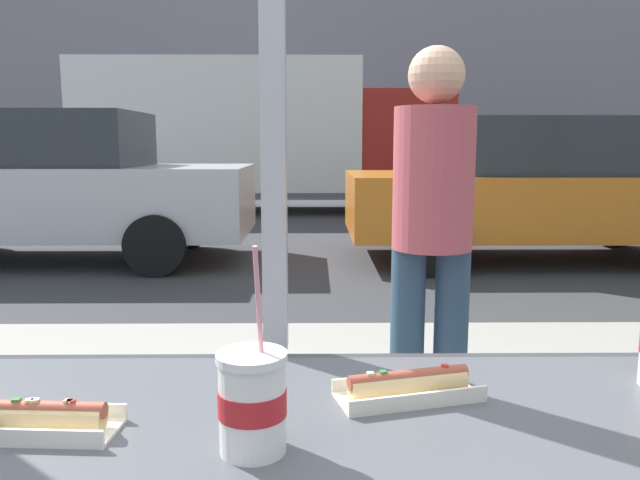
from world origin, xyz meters
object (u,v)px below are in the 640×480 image
(parked_car_orange, at_px, (544,188))
(hotdog_tray_near, at_px, (36,418))
(box_truck, at_px, (259,131))
(hotdog_tray_far, at_px, (408,386))
(soda_cup_left, at_px, (252,400))
(pedestrian, at_px, (432,226))
(parked_car_silver, at_px, (46,186))

(parked_car_orange, bearing_deg, hotdog_tray_near, -116.57)
(hotdog_tray_near, distance_m, box_truck, 11.57)
(hotdog_tray_far, bearing_deg, soda_cup_left, -144.07)
(soda_cup_left, height_order, parked_car_orange, parked_car_orange)
(hotdog_tray_near, xyz_separation_m, pedestrian, (0.90, 1.54, 0.09))
(parked_car_silver, bearing_deg, parked_car_orange, 0.00)
(soda_cup_left, xyz_separation_m, hotdog_tray_near, (-0.34, 0.06, -0.05))
(parked_car_orange, distance_m, box_truck, 6.56)
(parked_car_silver, distance_m, box_truck, 5.73)
(soda_cup_left, bearing_deg, hotdog_tray_near, 169.95)
(hotdog_tray_far, bearing_deg, parked_car_orange, 67.53)
(parked_car_silver, height_order, parked_car_orange, parked_car_silver)
(hotdog_tray_far, distance_m, parked_car_orange, 6.60)
(soda_cup_left, xyz_separation_m, parked_car_silver, (-3.00, 6.28, -0.12))
(hotdog_tray_far, height_order, box_truck, box_truck)
(hotdog_tray_near, bearing_deg, box_truck, 93.27)
(hotdog_tray_near, bearing_deg, parked_car_silver, 113.15)
(hotdog_tray_near, xyz_separation_m, hotdog_tray_far, (0.59, 0.12, -0.00))
(box_truck, height_order, pedestrian, box_truck)
(pedestrian, bearing_deg, parked_car_orange, 64.70)
(box_truck, bearing_deg, parked_car_silver, -110.61)
(box_truck, bearing_deg, pedestrian, -81.14)
(hotdog_tray_far, xyz_separation_m, box_truck, (-1.25, 11.41, 0.66))
(hotdog_tray_near, bearing_deg, pedestrian, 59.75)
(soda_cup_left, relative_size, parked_car_orange, 0.07)
(hotdog_tray_near, relative_size, pedestrian, 0.15)
(hotdog_tray_near, height_order, pedestrian, pedestrian)
(parked_car_orange, height_order, box_truck, box_truck)
(hotdog_tray_far, height_order, parked_car_orange, parked_car_orange)
(pedestrian, bearing_deg, hotdog_tray_far, -102.35)
(parked_car_orange, bearing_deg, soda_cup_left, -113.83)
(hotdog_tray_far, bearing_deg, pedestrian, 77.65)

